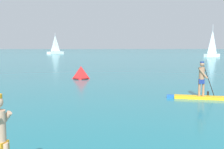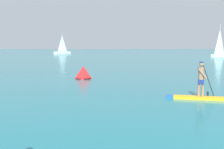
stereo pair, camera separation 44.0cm
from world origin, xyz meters
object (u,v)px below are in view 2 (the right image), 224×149
paddleboarder_mid_center (204,92)px  sailboat_left_horizon (62,51)px  race_marker_buoy (83,73)px  sailboat_right_horizon (219,52)px

paddleboarder_mid_center → sailboat_left_horizon: bearing=119.1°
race_marker_buoy → sailboat_right_horizon: bearing=56.8°
race_marker_buoy → sailboat_right_horizon: (26.69, 40.86, 0.65)m
paddleboarder_mid_center → sailboat_left_horizon: (-17.99, 74.21, 0.44)m
race_marker_buoy → sailboat_left_horizon: size_ratio=0.19×
paddleboarder_mid_center → sailboat_left_horizon: sailboat_left_horizon is taller
paddleboarder_mid_center → sailboat_right_horizon: size_ratio=0.49×
paddleboarder_mid_center → race_marker_buoy: (-6.32, 8.47, 0.07)m
sailboat_right_horizon → race_marker_buoy: bearing=-153.2°
paddleboarder_mid_center → sailboat_left_horizon: 76.36m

